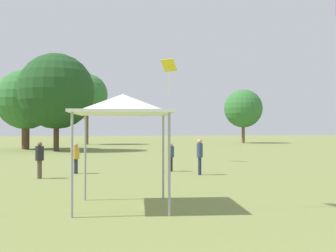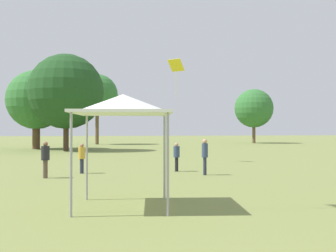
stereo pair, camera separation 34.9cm
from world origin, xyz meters
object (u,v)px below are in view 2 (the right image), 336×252
at_px(canopy_tent, 123,105).
at_px(distant_tree_0, 254,108).
at_px(person_standing_0, 205,153).
at_px(person_standing_1, 82,156).
at_px(distant_tree_3, 97,95).
at_px(person_standing_4, 177,154).
at_px(distant_tree_1, 66,92).
at_px(person_standing_3, 45,156).
at_px(distant_tree_2, 36,100).
at_px(kite_0, 176,68).

distance_m(canopy_tent, distant_tree_0, 57.35).
relative_size(person_standing_0, distant_tree_0, 0.19).
relative_size(person_standing_1, distant_tree_3, 0.14).
relative_size(person_standing_4, distant_tree_3, 0.14).
bearing_deg(distant_tree_3, distant_tree_0, 1.99).
distance_m(person_standing_1, distant_tree_3, 41.62).
relative_size(distant_tree_0, distant_tree_1, 0.89).
relative_size(person_standing_0, person_standing_4, 1.15).
bearing_deg(person_standing_1, person_standing_3, -156.13).
xyz_separation_m(canopy_tent, distant_tree_0, (25.83, 51.12, 2.96)).
height_order(person_standing_1, person_standing_3, person_standing_3).
relative_size(canopy_tent, distant_tree_3, 0.30).
bearing_deg(distant_tree_2, distant_tree_1, -52.71).
bearing_deg(distant_tree_3, canopy_tent, -89.70).
relative_size(person_standing_0, distant_tree_3, 0.16).
relative_size(canopy_tent, distant_tree_2, 0.35).
distance_m(person_standing_4, kite_0, 8.34).
distance_m(distant_tree_0, distant_tree_3, 26.17).
relative_size(person_standing_3, distant_tree_2, 0.18).
xyz_separation_m(person_standing_3, person_standing_4, (6.52, 1.70, -0.08)).
distance_m(distant_tree_1, distant_tree_2, 6.12).
xyz_separation_m(kite_0, distant_tree_2, (-12.16, 21.33, -0.80)).
height_order(canopy_tent, distant_tree_2, distant_tree_2).
relative_size(distant_tree_1, distant_tree_3, 0.95).
bearing_deg(person_standing_1, kite_0, 21.56).
height_order(person_standing_1, distant_tree_3, distant_tree_3).
height_order(person_standing_0, kite_0, kite_0).
bearing_deg(canopy_tent, person_standing_1, 98.75).
height_order(distant_tree_0, distant_tree_1, distant_tree_1).
xyz_separation_m(person_standing_4, distant_tree_2, (-10.90, 27.38, 4.80)).
bearing_deg(person_standing_0, canopy_tent, -114.45).
relative_size(distant_tree_1, distant_tree_2, 1.12).
relative_size(person_standing_0, distant_tree_2, 0.19).
height_order(person_standing_0, canopy_tent, canopy_tent).
bearing_deg(person_standing_1, distant_tree_1, 72.90).
bearing_deg(person_standing_0, person_standing_4, 125.44).
bearing_deg(distant_tree_1, distant_tree_0, 33.34).
xyz_separation_m(person_standing_3, distant_tree_2, (-4.38, 29.08, 4.72)).
bearing_deg(person_standing_0, distant_tree_2, 119.64).
distance_m(person_standing_0, distant_tree_3, 43.71).
distance_m(canopy_tent, kite_0, 16.35).
bearing_deg(person_standing_3, canopy_tent, 155.03).
height_order(canopy_tent, distant_tree_0, distant_tree_0).
bearing_deg(canopy_tent, distant_tree_0, 63.19).
height_order(person_standing_4, distant_tree_0, distant_tree_0).
distance_m(person_standing_4, canopy_tent, 10.03).
height_order(person_standing_0, distant_tree_1, distant_tree_1).
height_order(distant_tree_1, distant_tree_2, distant_tree_1).
height_order(distant_tree_0, distant_tree_2, distant_tree_2).
bearing_deg(distant_tree_1, person_standing_1, -84.23).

